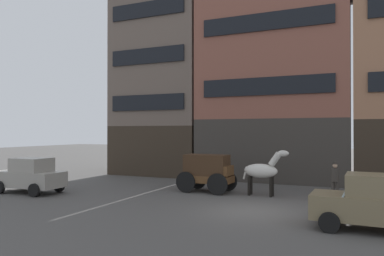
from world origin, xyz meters
The scene contains 8 objects.
ground_plane centered at (0.00, 0.00, 0.00)m, with size 120.00×120.00×0.00m, color #4C4947.
building_far_left centered at (-9.59, 10.47, 7.05)m, with size 7.37×5.57×14.00m.
building_center_left centered at (-1.19, 10.47, 8.27)m, with size 10.12×5.57×16.45m.
cargo_wagon centered at (-3.34, 3.62, 1.15)m, with size 2.97×1.63×1.98m.
draft_horse centered at (-0.39, 3.62, 1.27)m, with size 2.35×0.68×2.30m.
sedan_dark centered at (4.32, -1.40, 0.91)m, with size 3.76×1.98×1.83m.
sedan_light centered at (-11.76, -0.36, 0.91)m, with size 3.72×1.89×1.83m.
pedestrian_officer centered at (2.97, 4.02, 0.98)m, with size 0.43×0.43×1.79m.
Camera 1 is at (3.77, -14.64, 3.22)m, focal length 34.53 mm.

